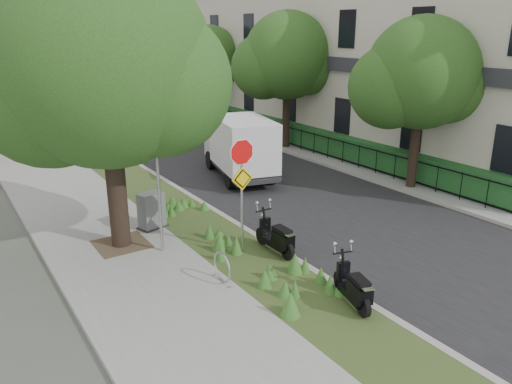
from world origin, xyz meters
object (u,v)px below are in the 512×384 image
utility_cabinet (152,211)px  scooter_far (355,292)px  sign_assembly (242,173)px  scooter_near (279,241)px  box_truck (240,144)px

utility_cabinet → scooter_far: bearing=-73.8°
sign_assembly → scooter_near: bearing=-44.3°
sign_assembly → utility_cabinet: bearing=115.6°
scooter_near → utility_cabinet: bearing=120.3°
utility_cabinet → scooter_near: bearing=-59.7°
box_truck → utility_cabinet: (-5.18, -3.37, -0.74)m
scooter_near → box_truck: 7.67m
sign_assembly → box_truck: bearing=58.9°
sign_assembly → box_truck: size_ratio=0.64×
scooter_far → box_truck: 10.58m
box_truck → utility_cabinet: size_ratio=4.57×
scooter_near → utility_cabinet: utility_cabinet is taller
sign_assembly → scooter_far: sign_assembly is taller
scooter_far → utility_cabinet: (-1.93, 6.66, 0.15)m
scooter_near → box_truck: bearing=66.1°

